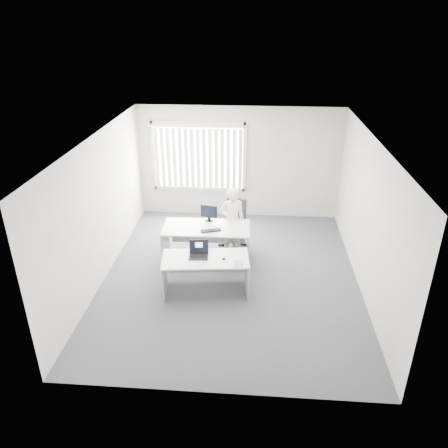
# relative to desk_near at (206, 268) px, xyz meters

# --- Properties ---
(ground) EXTENTS (6.00, 6.00, 0.00)m
(ground) POSITION_rel_desk_near_xyz_m (0.43, 0.56, -0.52)
(ground) COLOR #54545C
(ground) RESTS_ON ground
(wall_back) EXTENTS (5.00, 0.02, 2.80)m
(wall_back) POSITION_rel_desk_near_xyz_m (0.43, 3.56, 0.88)
(wall_back) COLOR silver
(wall_back) RESTS_ON ground
(wall_front) EXTENTS (5.00, 0.02, 2.80)m
(wall_front) POSITION_rel_desk_near_xyz_m (0.43, -2.44, 0.88)
(wall_front) COLOR silver
(wall_front) RESTS_ON ground
(wall_left) EXTENTS (0.02, 6.00, 2.80)m
(wall_left) POSITION_rel_desk_near_xyz_m (-2.07, 0.56, 0.88)
(wall_left) COLOR silver
(wall_left) RESTS_ON ground
(wall_right) EXTENTS (0.02, 6.00, 2.80)m
(wall_right) POSITION_rel_desk_near_xyz_m (2.93, 0.56, 0.88)
(wall_right) COLOR silver
(wall_right) RESTS_ON ground
(ceiling) EXTENTS (5.00, 6.00, 0.02)m
(ceiling) POSITION_rel_desk_near_xyz_m (0.43, 0.56, 2.28)
(ceiling) COLOR silver
(ceiling) RESTS_ON wall_back
(window) EXTENTS (2.32, 0.06, 1.76)m
(window) POSITION_rel_desk_near_xyz_m (-0.57, 3.52, 1.03)
(window) COLOR silver
(window) RESTS_ON wall_back
(blinds) EXTENTS (2.20, 0.10, 1.50)m
(blinds) POSITION_rel_desk_near_xyz_m (-0.57, 3.46, 1.00)
(blinds) COLOR white
(blinds) RESTS_ON wall_back
(desk_near) EXTENTS (1.66, 0.92, 0.72)m
(desk_near) POSITION_rel_desk_near_xyz_m (0.00, 0.00, 0.00)
(desk_near) COLOR silver
(desk_near) RESTS_ON ground
(desk_far) EXTENTS (1.79, 0.87, 0.81)m
(desk_far) POSITION_rel_desk_near_xyz_m (-0.11, 1.11, 0.06)
(desk_far) COLOR silver
(desk_far) RESTS_ON ground
(office_chair) EXTENTS (0.72, 0.72, 1.05)m
(office_chair) POSITION_rel_desk_near_xyz_m (0.43, 1.96, -0.19)
(office_chair) COLOR black
(office_chair) RESTS_ON ground
(person) EXTENTS (0.63, 0.49, 1.53)m
(person) POSITION_rel_desk_near_xyz_m (0.39, 1.53, 0.25)
(person) COLOR white
(person) RESTS_ON ground
(laptop) EXTENTS (0.37, 0.33, 0.28)m
(laptop) POSITION_rel_desk_near_xyz_m (-0.13, 0.02, 0.34)
(laptop) COLOR black
(laptop) RESTS_ON desk_near
(paper_sheet) EXTENTS (0.29, 0.21, 0.00)m
(paper_sheet) POSITION_rel_desk_near_xyz_m (0.29, -0.00, 0.20)
(paper_sheet) COLOR white
(paper_sheet) RESTS_ON desk_near
(mouse) EXTENTS (0.07, 0.11, 0.04)m
(mouse) POSITION_rel_desk_near_xyz_m (0.34, 0.01, 0.22)
(mouse) COLOR #A6A6A9
(mouse) RESTS_ON paper_sheet
(booklet) EXTENTS (0.18, 0.23, 0.01)m
(booklet) POSITION_rel_desk_near_xyz_m (0.62, -0.15, 0.21)
(booklet) COLOR white
(booklet) RESTS_ON desk_near
(keyboard) EXTENTS (0.43, 0.26, 0.02)m
(keyboard) POSITION_rel_desk_near_xyz_m (0.00, 0.93, 0.30)
(keyboard) COLOR black
(keyboard) RESTS_ON desk_far
(monitor) EXTENTS (0.37, 0.18, 0.36)m
(monitor) POSITION_rel_desk_near_xyz_m (-0.08, 1.39, 0.47)
(monitor) COLOR black
(monitor) RESTS_ON desk_far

